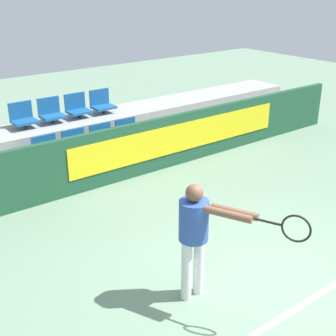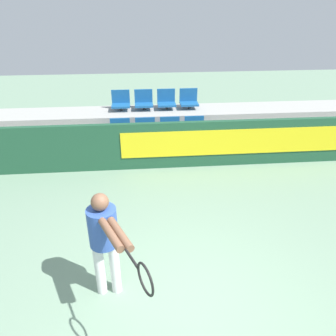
{
  "view_description": "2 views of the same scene",
  "coord_description": "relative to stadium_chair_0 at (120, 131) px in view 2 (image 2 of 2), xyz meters",
  "views": [
    {
      "loc": [
        -4.12,
        -3.17,
        3.77
      ],
      "look_at": [
        -0.09,
        2.12,
        1.0
      ],
      "focal_mm": 50.0,
      "sensor_mm": 36.0,
      "label": 1
    },
    {
      "loc": [
        -0.44,
        -2.73,
        3.53
      ],
      "look_at": [
        -0.01,
        1.95,
        1.09
      ],
      "focal_mm": 35.0,
      "sensor_mm": 36.0,
      "label": 2
    }
  ],
  "objects": [
    {
      "name": "stadium_chair_3",
      "position": [
        1.83,
        0.0,
        0.0
      ],
      "size": [
        0.48,
        0.4,
        0.51
      ],
      "color": "#333333",
      "rests_on": "bleacher_tier_front"
    },
    {
      "name": "tennis_player",
      "position": [
        0.01,
        -4.38,
        0.32
      ],
      "size": [
        0.75,
        1.41,
        1.54
      ],
      "rotation": [
        0.0,
        0.0,
        0.43
      ],
      "color": "silver",
      "rests_on": "ground"
    },
    {
      "name": "stadium_chair_2",
      "position": [
        1.22,
        0.0,
        0.0
      ],
      "size": [
        0.48,
        0.4,
        0.51
      ],
      "color": "#333333",
      "rests_on": "bleacher_tier_front"
    },
    {
      "name": "bleacher_tier_front",
      "position": [
        0.92,
        -0.12,
        -0.43
      ],
      "size": [
        12.53,
        1.06,
        0.43
      ],
      "color": "#9E9E99",
      "rests_on": "ground"
    },
    {
      "name": "stadium_chair_1",
      "position": [
        0.61,
        0.0,
        0.0
      ],
      "size": [
        0.48,
        0.4,
        0.51
      ],
      "color": "#333333",
      "rests_on": "bleacher_tier_front"
    },
    {
      "name": "barrier_wall",
      "position": [
        0.97,
        -0.74,
        -0.09
      ],
      "size": [
        12.93,
        0.14,
        1.1
      ],
      "color": "#1E4C33",
      "rests_on": "ground"
    },
    {
      "name": "stadium_chair_5",
      "position": [
        0.61,
        1.06,
        0.43
      ],
      "size": [
        0.48,
        0.4,
        0.51
      ],
      "color": "#333333",
      "rests_on": "bleacher_tier_middle"
    },
    {
      "name": "ground_plane",
      "position": [
        0.92,
        -4.83,
        -0.64
      ],
      "size": [
        30.0,
        30.0,
        0.0
      ],
      "primitive_type": "plane",
      "color": "gray"
    },
    {
      "name": "stadium_chair_6",
      "position": [
        1.22,
        1.06,
        0.43
      ],
      "size": [
        0.48,
        0.4,
        0.51
      ],
      "color": "#333333",
      "rests_on": "bleacher_tier_middle"
    },
    {
      "name": "bleacher_tier_middle",
      "position": [
        0.92,
        0.94,
        -0.22
      ],
      "size": [
        12.53,
        1.06,
        0.85
      ],
      "color": "#9E9E99",
      "rests_on": "ground"
    },
    {
      "name": "stadium_chair_4",
      "position": [
        0.0,
        1.06,
        0.43
      ],
      "size": [
        0.48,
        0.4,
        0.51
      ],
      "color": "#333333",
      "rests_on": "bleacher_tier_middle"
    },
    {
      "name": "stadium_chair_7",
      "position": [
        1.83,
        1.06,
        0.43
      ],
      "size": [
        0.48,
        0.4,
        0.51
      ],
      "color": "#333333",
      "rests_on": "bleacher_tier_middle"
    },
    {
      "name": "stadium_chair_0",
      "position": [
        0.0,
        0.0,
        0.0
      ],
      "size": [
        0.48,
        0.4,
        0.51
      ],
      "color": "#333333",
      "rests_on": "bleacher_tier_front"
    }
  ]
}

